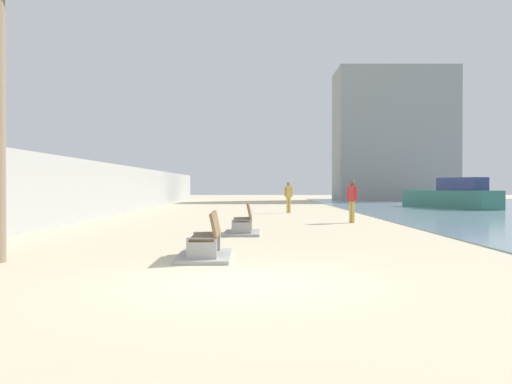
{
  "coord_description": "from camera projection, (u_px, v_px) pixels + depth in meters",
  "views": [
    {
      "loc": [
        0.28,
        -8.23,
        1.53
      ],
      "look_at": [
        0.22,
        13.35,
        1.27
      ],
      "focal_mm": 36.49,
      "sensor_mm": 36.0,
      "label": 1
    }
  ],
  "objects": [
    {
      "name": "ground_plane",
      "position": [
        252.0,
        216.0,
        26.25
      ],
      "size": [
        120.0,
        120.0,
        0.0
      ],
      "primitive_type": "plane",
      "color": "beige"
    },
    {
      "name": "seawall",
      "position": [
        104.0,
        190.0,
        26.26
      ],
      "size": [
        0.8,
        64.0,
        2.67
      ],
      "primitive_type": "cube",
      "color": "#9E9E99",
      "rests_on": "ground"
    },
    {
      "name": "bench_near",
      "position": [
        207.0,
        247.0,
        11.01
      ],
      "size": [
        1.14,
        2.12,
        0.98
      ],
      "color": "#9E9E99",
      "rests_on": "ground"
    },
    {
      "name": "bench_far",
      "position": [
        245.0,
        227.0,
        16.52
      ],
      "size": [
        1.11,
        2.11,
        0.98
      ],
      "color": "#9E9E99",
      "rests_on": "ground"
    },
    {
      "name": "person_walking",
      "position": [
        353.0,
        198.0,
        21.43
      ],
      "size": [
        0.39,
        0.41,
        1.78
      ],
      "color": "gold",
      "rests_on": "ground"
    },
    {
      "name": "person_standing",
      "position": [
        290.0,
        195.0,
        29.31
      ],
      "size": [
        0.51,
        0.28,
        1.75
      ],
      "color": "gold",
      "rests_on": "ground"
    },
    {
      "name": "boat_nearest",
      "position": [
        453.0,
        196.0,
        34.62
      ],
      "size": [
        4.45,
        7.82,
        2.03
      ],
      "color": "#337060",
      "rests_on": "water_bay"
    },
    {
      "name": "harbor_building",
      "position": [
        395.0,
        135.0,
        54.13
      ],
      "size": [
        12.0,
        6.0,
        13.55
      ],
      "primitive_type": "cube",
      "color": "gray",
      "rests_on": "ground"
    }
  ]
}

